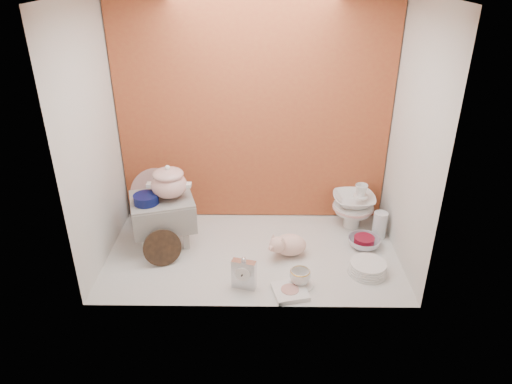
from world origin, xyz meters
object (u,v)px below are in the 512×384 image
(mantel_clock, at_px, (244,273))
(porcelain_tower, at_px, (353,205))
(floral_platter, at_px, (158,194))
(plush_pig, at_px, (290,245))
(crystal_bowl, at_px, (364,242))
(step_stool, at_px, (164,221))
(blue_white_vase, at_px, (151,207))
(soup_tureen, at_px, (169,182))
(dinner_plate_stack, at_px, (368,268))
(gold_rim_teacup, at_px, (300,277))

(mantel_clock, bearing_deg, porcelain_tower, 58.72)
(floral_platter, bearing_deg, plush_pig, -27.20)
(floral_platter, distance_m, crystal_bowl, 1.44)
(step_stool, height_order, plush_pig, step_stool)
(step_stool, bearing_deg, plush_pig, -26.62)
(blue_white_vase, relative_size, plush_pig, 0.96)
(blue_white_vase, bearing_deg, floral_platter, 66.13)
(soup_tureen, distance_m, mantel_clock, 0.75)
(dinner_plate_stack, bearing_deg, step_stool, 165.56)
(step_stool, bearing_deg, floral_platter, 90.40)
(mantel_clock, relative_size, gold_rim_teacup, 1.70)
(plush_pig, relative_size, gold_rim_teacup, 2.22)
(step_stool, xyz_separation_m, dinner_plate_stack, (1.25, -0.32, -0.12))
(soup_tureen, height_order, plush_pig, soup_tureen)
(blue_white_vase, bearing_deg, gold_rim_teacup, -35.04)
(floral_platter, bearing_deg, gold_rim_teacup, -38.93)
(soup_tureen, distance_m, plush_pig, 0.84)
(porcelain_tower, bearing_deg, step_stool, -170.09)
(step_stool, xyz_separation_m, porcelain_tower, (1.25, 0.22, -0.00))
(floral_platter, bearing_deg, crystal_bowl, -14.79)
(mantel_clock, relative_size, plush_pig, 0.77)
(step_stool, relative_size, gold_rim_teacup, 3.29)
(step_stool, bearing_deg, blue_white_vase, 101.63)
(step_stool, distance_m, soup_tureen, 0.28)
(blue_white_vase, distance_m, gold_rim_teacup, 1.20)
(step_stool, relative_size, dinner_plate_stack, 1.68)
(floral_platter, distance_m, porcelain_tower, 1.35)
(plush_pig, bearing_deg, dinner_plate_stack, -33.26)
(floral_platter, height_order, crystal_bowl, floral_platter)
(step_stool, height_order, floral_platter, floral_platter)
(step_stool, distance_m, mantel_clock, 0.70)
(soup_tureen, bearing_deg, mantel_clock, -44.67)
(plush_pig, distance_m, crystal_bowl, 0.49)
(gold_rim_teacup, xyz_separation_m, crystal_bowl, (0.44, 0.40, -0.03))
(step_stool, relative_size, blue_white_vase, 1.54)
(plush_pig, height_order, dinner_plate_stack, plush_pig)
(soup_tureen, relative_size, dinner_plate_stack, 1.15)
(step_stool, distance_m, crystal_bowl, 1.29)
(blue_white_vase, xyz_separation_m, porcelain_tower, (1.38, -0.03, 0.04))
(dinner_plate_stack, xyz_separation_m, porcelain_tower, (-0.00, 0.54, 0.12))
(mantel_clock, xyz_separation_m, plush_pig, (0.27, 0.32, -0.02))
(soup_tureen, distance_m, blue_white_vase, 0.44)
(soup_tureen, distance_m, floral_platter, 0.43)
(step_stool, distance_m, plush_pig, 0.82)
(floral_platter, distance_m, dinner_plate_stack, 1.50)
(mantel_clock, bearing_deg, blue_white_vase, 148.35)
(crystal_bowl, height_order, porcelain_tower, porcelain_tower)
(floral_platter, height_order, mantel_clock, floral_platter)
(step_stool, height_order, soup_tureen, soup_tureen)
(plush_pig, bearing_deg, gold_rim_teacup, -93.16)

